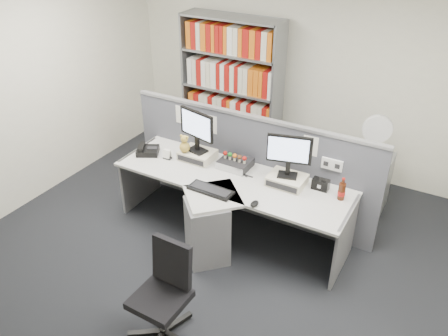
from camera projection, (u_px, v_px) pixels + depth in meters
The scene contains 21 objects.
ground at pixel (192, 274), 4.64m from camera, with size 5.50×5.50×0.00m, color #232529.
room_shell at pixel (185, 111), 3.73m from camera, with size 5.04×5.54×2.72m.
partition at pixel (250, 165), 5.24m from camera, with size 3.00×0.08×1.27m.
desk at pixel (221, 208), 4.85m from camera, with size 2.60×1.20×0.72m.
monitor_riser_left at pixel (197, 155), 5.20m from camera, with size 0.38×0.31×0.10m.
monitor_riser_right at pixel (287, 180), 4.74m from camera, with size 0.38×0.31×0.10m.
monitor_left at pixel (197, 128), 5.03m from camera, with size 0.47×0.20×0.49m.
monitor_right at pixel (289, 153), 4.57m from camera, with size 0.45×0.19×0.46m.
desktop_pc at pixel (235, 163), 5.05m from camera, with size 0.34×0.30×0.09m.
figurines at pixel (235, 156), 4.99m from camera, with size 0.29×0.05×0.09m.
keyboard at pixel (211, 190), 4.64m from camera, with size 0.48×0.19×0.03m.
mouse at pixel (255, 204), 4.42m from camera, with size 0.07×0.11×0.04m, color black.
desk_phone at pixel (147, 150), 5.32m from camera, with size 0.32×0.31×0.11m.
desk_calendar at pixel (167, 155), 5.21m from camera, with size 0.09×0.07×0.11m.
plush_toy at pixel (185, 145), 5.12m from camera, with size 0.12×0.12×0.21m.
speaker at pixel (321, 184), 4.65m from camera, with size 0.17×0.09×0.11m, color black.
cola_bottle at pixel (342, 191), 4.48m from camera, with size 0.07×0.07×0.24m.
shelving_unit at pixel (231, 92), 6.35m from camera, with size 1.41×0.40×2.00m.
filing_cabinet at pixel (367, 185), 5.44m from camera, with size 0.45×0.61×0.70m.
desk_fan at pixel (377, 132), 5.09m from camera, with size 0.32×0.19×0.55m.
office_chair at pixel (165, 290), 3.80m from camera, with size 0.57×0.59×0.89m.
Camera 1 is at (1.98, -2.84, 3.28)m, focal length 36.61 mm.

